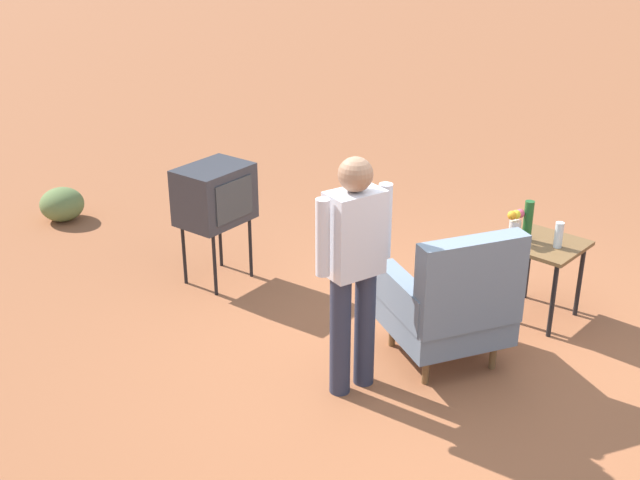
{
  "coord_description": "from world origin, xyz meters",
  "views": [
    {
      "loc": [
        4.25,
        2.59,
        3.14
      ],
      "look_at": [
        0.05,
        -1.19,
        0.65
      ],
      "focal_mm": 45.23,
      "sensor_mm": 36.0,
      "label": 1
    }
  ],
  "objects_px": {
    "side_table": "(543,254)",
    "armchair": "(452,302)",
    "tv_on_stand": "(215,195)",
    "flower_vase": "(515,225)",
    "bottle_short_clear": "(559,235)",
    "person_standing": "(354,262)",
    "bottle_wine_green": "(528,221)"
  },
  "relations": [
    {
      "from": "bottle_wine_green",
      "to": "flower_vase",
      "type": "relative_size",
      "value": 1.21
    },
    {
      "from": "side_table",
      "to": "person_standing",
      "type": "height_order",
      "value": "person_standing"
    },
    {
      "from": "tv_on_stand",
      "to": "bottle_wine_green",
      "type": "bearing_deg",
      "value": 118.43
    },
    {
      "from": "side_table",
      "to": "bottle_short_clear",
      "type": "height_order",
      "value": "bottle_short_clear"
    },
    {
      "from": "person_standing",
      "to": "side_table",
      "type": "bearing_deg",
      "value": 165.24
    },
    {
      "from": "tv_on_stand",
      "to": "person_standing",
      "type": "bearing_deg",
      "value": 75.84
    },
    {
      "from": "side_table",
      "to": "flower_vase",
      "type": "xyz_separation_m",
      "value": [
        0.16,
        -0.18,
        0.24
      ]
    },
    {
      "from": "armchair",
      "to": "side_table",
      "type": "distance_m",
      "value": 1.07
    },
    {
      "from": "armchair",
      "to": "flower_vase",
      "type": "xyz_separation_m",
      "value": [
        -0.9,
        -0.05,
        0.29
      ]
    },
    {
      "from": "armchair",
      "to": "flower_vase",
      "type": "relative_size",
      "value": 4.0
    },
    {
      "from": "person_standing",
      "to": "flower_vase",
      "type": "xyz_separation_m",
      "value": [
        -1.58,
        0.28,
        -0.15
      ]
    },
    {
      "from": "armchair",
      "to": "person_standing",
      "type": "distance_m",
      "value": 0.87
    },
    {
      "from": "flower_vase",
      "to": "tv_on_stand",
      "type": "bearing_deg",
      "value": -63.17
    },
    {
      "from": "armchair",
      "to": "tv_on_stand",
      "type": "height_order",
      "value": "armchair"
    },
    {
      "from": "flower_vase",
      "to": "side_table",
      "type": "bearing_deg",
      "value": 131.07
    },
    {
      "from": "person_standing",
      "to": "bottle_wine_green",
      "type": "bearing_deg",
      "value": 169.03
    },
    {
      "from": "tv_on_stand",
      "to": "flower_vase",
      "type": "relative_size",
      "value": 3.89
    },
    {
      "from": "armchair",
      "to": "flower_vase",
      "type": "height_order",
      "value": "armchair"
    },
    {
      "from": "side_table",
      "to": "tv_on_stand",
      "type": "height_order",
      "value": "tv_on_stand"
    },
    {
      "from": "side_table",
      "to": "flower_vase",
      "type": "bearing_deg",
      "value": -48.93
    },
    {
      "from": "side_table",
      "to": "tv_on_stand",
      "type": "distance_m",
      "value": 2.69
    },
    {
      "from": "side_table",
      "to": "bottle_wine_green",
      "type": "bearing_deg",
      "value": -67.98
    },
    {
      "from": "tv_on_stand",
      "to": "bottle_short_clear",
      "type": "distance_m",
      "value": 2.77
    },
    {
      "from": "tv_on_stand",
      "to": "bottle_short_clear",
      "type": "xyz_separation_m",
      "value": [
        -1.25,
        2.47,
        -0.04
      ]
    },
    {
      "from": "person_standing",
      "to": "flower_vase",
      "type": "distance_m",
      "value": 1.61
    },
    {
      "from": "person_standing",
      "to": "flower_vase",
      "type": "bearing_deg",
      "value": 170.06
    },
    {
      "from": "flower_vase",
      "to": "person_standing",
      "type": "bearing_deg",
      "value": -9.94
    },
    {
      "from": "side_table",
      "to": "flower_vase",
      "type": "height_order",
      "value": "flower_vase"
    },
    {
      "from": "bottle_short_clear",
      "to": "bottle_wine_green",
      "type": "bearing_deg",
      "value": -80.45
    },
    {
      "from": "side_table",
      "to": "armchair",
      "type": "bearing_deg",
      "value": -7.08
    },
    {
      "from": "tv_on_stand",
      "to": "person_standing",
      "type": "distance_m",
      "value": 1.97
    },
    {
      "from": "tv_on_stand",
      "to": "person_standing",
      "type": "xyz_separation_m",
      "value": [
        0.48,
        1.9,
        0.16
      ]
    }
  ]
}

